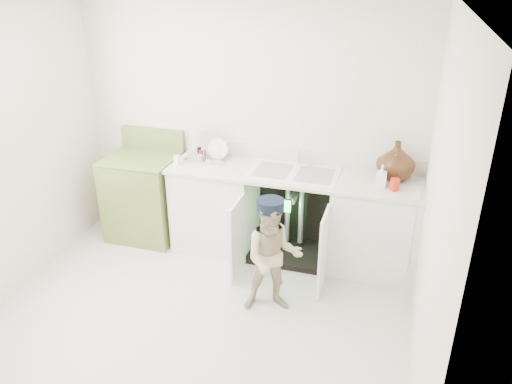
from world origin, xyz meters
TOP-DOWN VIEW (x-y plane):
  - ground at (0.00, 0.00)m, footprint 3.50×3.50m
  - room_shell at (0.00, 0.00)m, footprint 6.00×5.50m
  - counter_run at (0.59, 1.21)m, footprint 2.44×1.02m
  - avocado_stove at (-1.06, 1.18)m, footprint 0.72×0.65m
  - repair_worker at (0.59, 0.32)m, footprint 0.59×0.81m

SIDE VIEW (x-z plane):
  - ground at x=0.00m, z-range 0.00..0.00m
  - avocado_stove at x=-1.06m, z-range -0.10..1.02m
  - counter_run at x=0.59m, z-range -0.15..1.11m
  - repair_worker at x=0.59m, z-range 0.00..1.03m
  - room_shell at x=0.00m, z-range 0.62..1.88m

